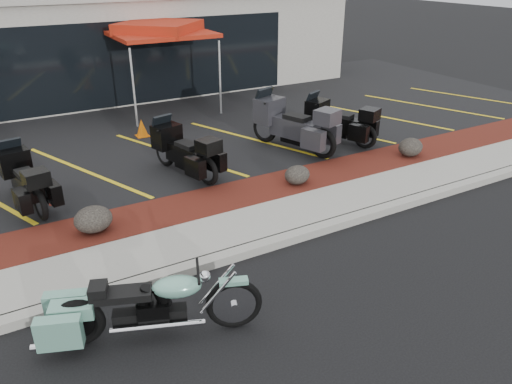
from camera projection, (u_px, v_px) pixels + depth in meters
ground at (306, 271)px, 7.97m from camera, size 90.00×90.00×0.00m
curb at (277, 242)px, 8.64m from camera, size 24.00×0.25×0.15m
sidewalk at (257, 225)px, 9.19m from camera, size 24.00×1.20×0.15m
mulch_bed at (227, 200)px, 10.13m from camera, size 24.00×1.20×0.16m
upper_lot at (143, 129)px, 14.38m from camera, size 26.00×9.60×0.15m
dealership_building at (84, 33)px, 18.48m from camera, size 18.00×8.16×4.00m
boulder_left at (93, 219)px, 8.71m from camera, size 0.67×0.55×0.47m
boulder_mid at (297, 175)px, 10.59m from camera, size 0.56×0.47×0.40m
boulder_right at (410, 147)px, 12.08m from camera, size 0.62×0.52×0.44m
hero_cruiser at (234, 297)px, 6.54m from camera, size 2.89×1.67×0.99m
touring_black_front at (14, 167)px, 10.00m from camera, size 1.09×2.12×1.18m
touring_black_mid at (164, 141)px, 11.35m from camera, size 1.33×2.23×1.22m
touring_grey at (265, 115)px, 12.80m from camera, size 1.73×2.65×1.44m
touring_black_rear at (313, 114)px, 13.26m from camera, size 1.59×2.27×1.23m
traffic_cone at (142, 128)px, 13.44m from camera, size 0.40×0.40×0.47m
popup_canopy at (159, 30)px, 14.95m from camera, size 3.58×3.58×2.67m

